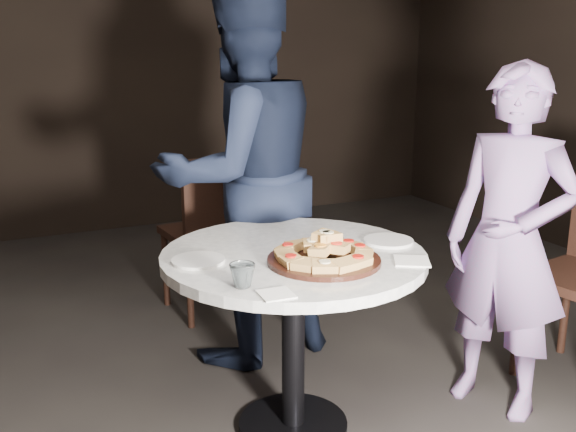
{
  "coord_description": "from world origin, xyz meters",
  "views": [
    {
      "loc": [
        -1.0,
        -2.0,
        1.52
      ],
      "look_at": [
        0.0,
        0.16,
        0.89
      ],
      "focal_mm": 40.0,
      "sensor_mm": 36.0,
      "label": 1
    }
  ],
  "objects_px": {
    "chair_far": "(213,224)",
    "diner_navy": "(243,176)",
    "serving_board": "(324,260)",
    "focaccia_pile": "(324,250)",
    "water_glass": "(242,275)",
    "diner_teal": "(508,243)",
    "table": "(293,286)"
  },
  "relations": [
    {
      "from": "focaccia_pile",
      "to": "water_glass",
      "type": "relative_size",
      "value": 4.27
    },
    {
      "from": "table",
      "to": "chair_far",
      "type": "relative_size",
      "value": 1.33
    },
    {
      "from": "water_glass",
      "to": "diner_teal",
      "type": "xyz_separation_m",
      "value": [
        1.21,
        0.07,
        -0.06
      ]
    },
    {
      "from": "table",
      "to": "serving_board",
      "type": "distance_m",
      "value": 0.23
    },
    {
      "from": "chair_far",
      "to": "diner_navy",
      "type": "xyz_separation_m",
      "value": [
        -0.01,
        -0.52,
        0.37
      ]
    },
    {
      "from": "serving_board",
      "to": "focaccia_pile",
      "type": "relative_size",
      "value": 1.13
    },
    {
      "from": "chair_far",
      "to": "diner_navy",
      "type": "height_order",
      "value": "diner_navy"
    },
    {
      "from": "water_glass",
      "to": "chair_far",
      "type": "bearing_deg",
      "value": 75.35
    },
    {
      "from": "table",
      "to": "serving_board",
      "type": "xyz_separation_m",
      "value": [
        0.04,
        -0.16,
        0.15
      ]
    },
    {
      "from": "water_glass",
      "to": "diner_teal",
      "type": "bearing_deg",
      "value": 3.44
    },
    {
      "from": "serving_board",
      "to": "diner_navy",
      "type": "bearing_deg",
      "value": 88.15
    },
    {
      "from": "serving_board",
      "to": "diner_navy",
      "type": "height_order",
      "value": "diner_navy"
    },
    {
      "from": "serving_board",
      "to": "water_glass",
      "type": "xyz_separation_m",
      "value": [
        -0.36,
        -0.1,
        0.03
      ]
    },
    {
      "from": "water_glass",
      "to": "chair_far",
      "type": "relative_size",
      "value": 0.09
    },
    {
      "from": "water_glass",
      "to": "chair_far",
      "type": "distance_m",
      "value": 1.58
    },
    {
      "from": "water_glass",
      "to": "chair_far",
      "type": "height_order",
      "value": "chair_far"
    },
    {
      "from": "chair_far",
      "to": "water_glass",
      "type": "bearing_deg",
      "value": 69.54
    },
    {
      "from": "serving_board",
      "to": "chair_far",
      "type": "xyz_separation_m",
      "value": [
        0.04,
        1.41,
        -0.22
      ]
    },
    {
      "from": "table",
      "to": "diner_navy",
      "type": "distance_m",
      "value": 0.79
    },
    {
      "from": "serving_board",
      "to": "water_glass",
      "type": "distance_m",
      "value": 0.37
    },
    {
      "from": "water_glass",
      "to": "diner_navy",
      "type": "bearing_deg",
      "value": 68.87
    },
    {
      "from": "diner_navy",
      "to": "diner_teal",
      "type": "xyz_separation_m",
      "value": [
        0.82,
        -0.92,
        -0.18
      ]
    },
    {
      "from": "serving_board",
      "to": "focaccia_pile",
      "type": "bearing_deg",
      "value": 43.42
    },
    {
      "from": "focaccia_pile",
      "to": "water_glass",
      "type": "height_order",
      "value": "focaccia_pile"
    },
    {
      "from": "focaccia_pile",
      "to": "serving_board",
      "type": "bearing_deg",
      "value": -136.58
    },
    {
      "from": "table",
      "to": "diner_teal",
      "type": "height_order",
      "value": "diner_teal"
    },
    {
      "from": "water_glass",
      "to": "diner_navy",
      "type": "xyz_separation_m",
      "value": [
        0.38,
        0.99,
        0.12
      ]
    },
    {
      "from": "water_glass",
      "to": "diner_navy",
      "type": "distance_m",
      "value": 1.07
    },
    {
      "from": "focaccia_pile",
      "to": "diner_navy",
      "type": "xyz_separation_m",
      "value": [
        0.03,
        0.89,
        0.11
      ]
    },
    {
      "from": "table",
      "to": "diner_navy",
      "type": "xyz_separation_m",
      "value": [
        0.07,
        0.73,
        0.3
      ]
    },
    {
      "from": "chair_far",
      "to": "diner_teal",
      "type": "distance_m",
      "value": 1.66
    },
    {
      "from": "table",
      "to": "chair_far",
      "type": "distance_m",
      "value": 1.25
    }
  ]
}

